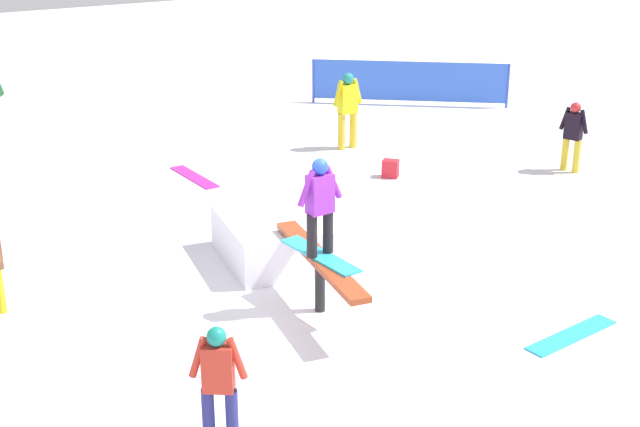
% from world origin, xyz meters
% --- Properties ---
extents(ground_plane, '(60.00, 60.00, 0.00)m').
position_xyz_m(ground_plane, '(0.00, 0.00, 0.00)').
color(ground_plane, white).
extents(rail_feature, '(2.67, 0.67, 0.79)m').
position_xyz_m(rail_feature, '(0.00, 0.00, 0.67)').
color(rail_feature, black).
rests_on(rail_feature, ground).
extents(snow_kicker_ramp, '(2.00, 1.75, 0.67)m').
position_xyz_m(snow_kicker_ramp, '(-1.81, 0.27, 0.33)').
color(snow_kicker_ramp, white).
rests_on(snow_kicker_ramp, ground).
extents(main_rider_on_rail, '(1.45, 0.70, 1.34)m').
position_xyz_m(main_rider_on_rail, '(0.00, 0.00, 1.44)').
color(main_rider_on_rail, '#2DB9D8').
rests_on(main_rider_on_rail, rail_feature).
extents(bystander_red, '(0.39, 0.54, 1.33)m').
position_xyz_m(bystander_red, '(2.04, -2.35, 0.74)').
color(bystander_red, navy).
rests_on(bystander_red, ground).
extents(bystander_black, '(0.59, 0.29, 1.38)m').
position_xyz_m(bystander_black, '(-2.69, 7.21, 0.77)').
color(bystander_black, gold).
rests_on(bystander_black, ground).
extents(bystander_yellow, '(0.24, 0.71, 1.62)m').
position_xyz_m(bystander_yellow, '(-6.20, 4.26, 0.91)').
color(bystander_yellow, gold).
rests_on(bystander_yellow, ground).
extents(loose_snowboard_cyan, '(0.46, 1.50, 0.02)m').
position_xyz_m(loose_snowboard_cyan, '(2.20, 2.40, 0.01)').
color(loose_snowboard_cyan, '#2BAECB').
rests_on(loose_snowboard_cyan, ground).
extents(loose_snowboard_magenta, '(1.57, 0.40, 0.02)m').
position_xyz_m(loose_snowboard_magenta, '(-6.01, 0.69, 0.01)').
color(loose_snowboard_magenta, '#D523A1').
rests_on(loose_snowboard_magenta, ground).
extents(backpack_on_snow, '(0.37, 0.37, 0.34)m').
position_xyz_m(backpack_on_snow, '(-4.15, 3.97, 0.17)').
color(backpack_on_snow, red).
rests_on(backpack_on_snow, ground).
extents(safety_fence, '(2.98, 3.92, 1.10)m').
position_xyz_m(safety_fence, '(-8.63, 7.58, 0.60)').
color(safety_fence, blue).
rests_on(safety_fence, ground).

